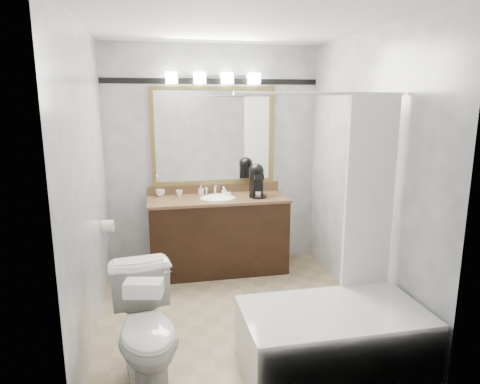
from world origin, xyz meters
The scene contains 15 objects.
room centered at (0.00, 0.00, 1.25)m, with size 2.42×2.62×2.52m.
vanity centered at (0.00, 1.02, 0.44)m, with size 1.53×0.58×0.97m.
mirror centered at (0.00, 1.28, 1.50)m, with size 1.40×0.04×1.10m.
vanity_light_bar centered at (0.00, 1.23, 2.13)m, with size 1.02×0.14×0.12m.
accent_stripe centered at (0.00, 1.29, 2.10)m, with size 2.40×0.01×0.06m, color black.
bathtub centered at (0.55, -0.90, 0.28)m, with size 1.30×0.75×1.96m.
tp_roll centered at (-1.14, 0.66, 0.70)m, with size 0.12×0.12×0.11m, color white.
toilet centered at (-0.77, -0.83, 0.39)m, with size 0.44×0.77×0.78m, color white.
tissue_box centered at (-0.77, -1.12, 0.83)m, with size 0.22×0.12×0.09m, color white.
coffee_maker centered at (0.43, 1.00, 1.04)m, with size 0.19×0.24×0.37m.
cup_left centered at (-0.62, 1.22, 0.89)m, with size 0.10×0.10×0.08m, color white.
cup_right centered at (-0.41, 1.17, 0.88)m, with size 0.07×0.07×0.07m, color white.
soap_bottle_a centered at (-0.17, 1.18, 0.91)m, with size 0.05×0.05×0.11m, color white.
soap_bottle_b centered at (0.10, 1.17, 0.89)m, with size 0.06×0.06×0.08m, color white.
soap_bar centered at (0.12, 1.13, 0.86)m, with size 0.09×0.06×0.03m, color beige.
Camera 1 is at (-0.69, -3.51, 1.91)m, focal length 32.00 mm.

